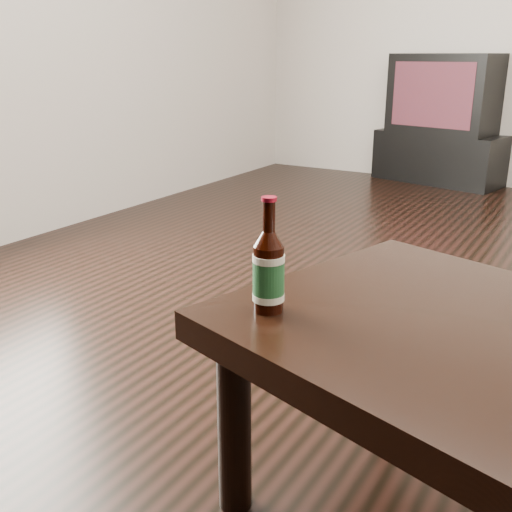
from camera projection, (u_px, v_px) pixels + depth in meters
The scene contains 4 objects.
floor at pixel (476, 353), 2.11m from camera, with size 5.00×6.00×0.01m, color black.
tv_stand at pixel (441, 157), 4.90m from camera, with size 1.00×0.50×0.40m, color black.
tv at pixel (447, 94), 4.74m from camera, with size 0.90×0.67×0.60m.
beer_bottle at pixel (269, 272), 1.22m from camera, with size 0.07×0.07×0.24m.
Camera 1 is at (0.31, -2.02, 0.99)m, focal length 42.00 mm.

